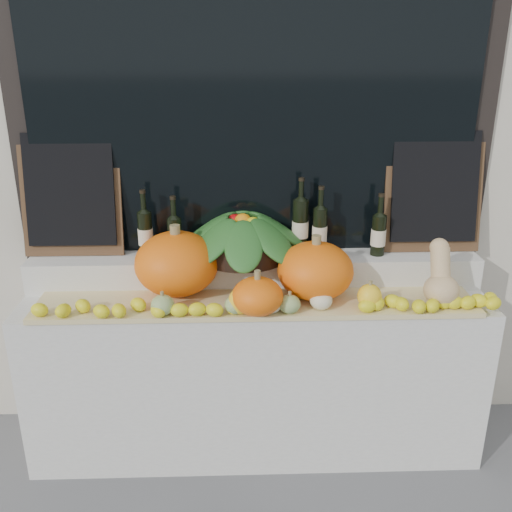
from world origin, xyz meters
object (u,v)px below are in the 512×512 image
at_px(pumpkin_right, 315,271).
at_px(butternut_squash, 441,279).
at_px(produce_bowl, 243,235).
at_px(pumpkin_left, 177,264).
at_px(wine_bottle_tall, 300,226).

distance_m(pumpkin_right, butternut_squash, 0.59).
distance_m(butternut_squash, produce_bowl, 0.98).
relative_size(pumpkin_right, butternut_squash, 1.22).
xyz_separation_m(pumpkin_left, wine_bottle_tall, (0.62, 0.18, 0.13)).
distance_m(produce_bowl, wine_bottle_tall, 0.30).
distance_m(pumpkin_left, produce_bowl, 0.37).
relative_size(pumpkin_left, produce_bowl, 0.58).
relative_size(pumpkin_right, produce_bowl, 0.52).
xyz_separation_m(pumpkin_right, produce_bowl, (-0.34, 0.21, 0.11)).
height_order(butternut_squash, produce_bowl, produce_bowl).
distance_m(butternut_squash, wine_bottle_tall, 0.73).
bearing_deg(pumpkin_left, wine_bottle_tall, 15.94).
distance_m(pumpkin_right, wine_bottle_tall, 0.29).
bearing_deg(butternut_squash, produce_bowl, 162.18).
distance_m(pumpkin_left, butternut_squash, 1.26).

